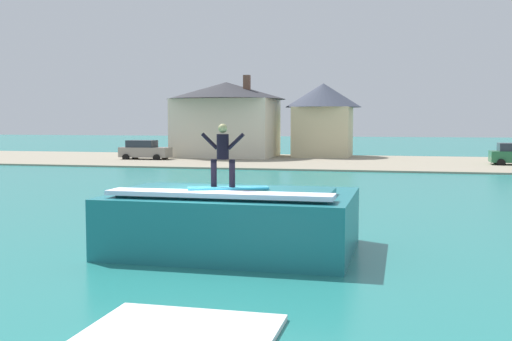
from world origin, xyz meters
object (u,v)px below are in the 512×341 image
(car_near_shore, at_px, (145,150))
(house_with_chimney, at_px, (226,115))
(surfer, at_px, (223,152))
(wave_crest, at_px, (234,220))
(surfboard, at_px, (228,188))
(house_small_cottage, at_px, (323,116))

(car_near_shore, relative_size, house_with_chimney, 0.39)
(surfer, distance_m, house_with_chimney, 44.38)
(wave_crest, distance_m, surfer, 2.11)
(surfer, relative_size, house_with_chimney, 0.14)
(car_near_shore, distance_m, house_with_chimney, 8.98)
(surfer, bearing_deg, wave_crest, 85.18)
(wave_crest, height_order, car_near_shore, car_near_shore)
(surfboard, bearing_deg, wave_crest, 95.39)
(surfer, distance_m, house_small_cottage, 45.47)
(wave_crest, xyz_separation_m, house_with_chimney, (-12.29, 41.83, 3.37))
(car_near_shore, bearing_deg, surfboard, -63.37)
(wave_crest, height_order, house_small_cottage, house_small_cottage)
(surfer, bearing_deg, surfboard, -3.95)
(wave_crest, xyz_separation_m, surfer, (-0.07, -0.81, 1.94))
(surfboard, distance_m, house_with_chimney, 44.47)
(wave_crest, relative_size, house_small_cottage, 0.88)
(surfboard, bearing_deg, surfer, 176.05)
(car_near_shore, relative_size, house_small_cottage, 0.61)
(wave_crest, bearing_deg, house_small_cottage, 94.05)
(house_with_chimney, xyz_separation_m, house_small_cottage, (9.14, 2.71, -0.10))
(wave_crest, xyz_separation_m, surfboard, (0.08, -0.82, 0.99))
(house_with_chimney, bearing_deg, surfer, -74.00)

